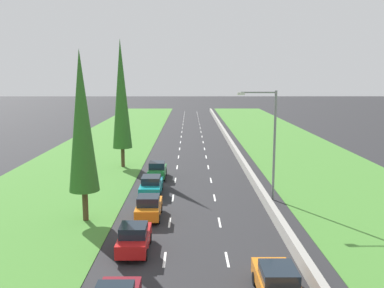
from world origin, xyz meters
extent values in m
plane|color=#28282B|center=(0.00, 60.00, 0.00)|extent=(300.00, 300.00, 0.00)
cube|color=#478433|center=(-12.65, 60.00, 0.02)|extent=(14.00, 140.00, 0.04)
cube|color=#478433|center=(14.35, 60.00, 0.02)|extent=(14.00, 140.00, 0.04)
cube|color=#9E9B93|center=(5.70, 60.00, 0.42)|extent=(0.44, 120.00, 0.85)
cube|color=white|center=(-1.75, 21.00, 0.01)|extent=(0.14, 2.00, 0.01)
cube|color=white|center=(-1.75, 27.00, 0.01)|extent=(0.14, 2.00, 0.01)
cube|color=white|center=(-1.75, 33.00, 0.01)|extent=(0.14, 2.00, 0.01)
cube|color=white|center=(-1.75, 39.00, 0.01)|extent=(0.14, 2.00, 0.01)
cube|color=white|center=(-1.75, 45.00, 0.01)|extent=(0.14, 2.00, 0.01)
cube|color=white|center=(-1.75, 51.00, 0.01)|extent=(0.14, 2.00, 0.01)
cube|color=white|center=(-1.75, 57.00, 0.01)|extent=(0.14, 2.00, 0.01)
cube|color=white|center=(-1.75, 63.00, 0.01)|extent=(0.14, 2.00, 0.01)
cube|color=white|center=(-1.75, 69.00, 0.01)|extent=(0.14, 2.00, 0.01)
cube|color=white|center=(-1.75, 75.00, 0.01)|extent=(0.14, 2.00, 0.01)
cube|color=white|center=(-1.75, 81.00, 0.01)|extent=(0.14, 2.00, 0.01)
cube|color=white|center=(-1.75, 87.00, 0.01)|extent=(0.14, 2.00, 0.01)
cube|color=white|center=(-1.75, 93.00, 0.01)|extent=(0.14, 2.00, 0.01)
cube|color=white|center=(-1.75, 99.00, 0.01)|extent=(0.14, 2.00, 0.01)
cube|color=white|center=(-1.75, 105.00, 0.01)|extent=(0.14, 2.00, 0.01)
cube|color=white|center=(-1.75, 111.00, 0.01)|extent=(0.14, 2.00, 0.01)
cube|color=white|center=(-1.75, 117.00, 0.01)|extent=(0.14, 2.00, 0.01)
cube|color=white|center=(1.75, 21.00, 0.01)|extent=(0.14, 2.00, 0.01)
cube|color=white|center=(1.75, 27.00, 0.01)|extent=(0.14, 2.00, 0.01)
cube|color=white|center=(1.75, 33.00, 0.01)|extent=(0.14, 2.00, 0.01)
cube|color=white|center=(1.75, 39.00, 0.01)|extent=(0.14, 2.00, 0.01)
cube|color=white|center=(1.75, 45.00, 0.01)|extent=(0.14, 2.00, 0.01)
cube|color=white|center=(1.75, 51.00, 0.01)|extent=(0.14, 2.00, 0.01)
cube|color=white|center=(1.75, 57.00, 0.01)|extent=(0.14, 2.00, 0.01)
cube|color=white|center=(1.75, 63.00, 0.01)|extent=(0.14, 2.00, 0.01)
cube|color=white|center=(1.75, 69.00, 0.01)|extent=(0.14, 2.00, 0.01)
cube|color=white|center=(1.75, 75.00, 0.01)|extent=(0.14, 2.00, 0.01)
cube|color=white|center=(1.75, 81.00, 0.01)|extent=(0.14, 2.00, 0.01)
cube|color=white|center=(1.75, 87.00, 0.01)|extent=(0.14, 2.00, 0.01)
cube|color=white|center=(1.75, 93.00, 0.01)|extent=(0.14, 2.00, 0.01)
cube|color=white|center=(1.75, 99.00, 0.01)|extent=(0.14, 2.00, 0.01)
cube|color=white|center=(1.75, 105.00, 0.01)|extent=(0.14, 2.00, 0.01)
cube|color=white|center=(1.75, 111.00, 0.01)|extent=(0.14, 2.00, 0.01)
cube|color=white|center=(1.75, 117.00, 0.01)|extent=(0.14, 2.00, 0.01)
cube|color=red|center=(-3.57, 22.14, 0.70)|extent=(1.68, 3.90, 0.76)
cube|color=#19232D|center=(-3.57, 21.84, 1.40)|extent=(1.52, 1.60, 0.64)
cylinder|color=black|center=(-4.33, 23.35, 0.32)|extent=(0.22, 0.64, 0.64)
cylinder|color=black|center=(-2.81, 23.35, 0.32)|extent=(0.22, 0.64, 0.64)
cylinder|color=black|center=(-4.33, 20.94, 0.32)|extent=(0.22, 0.64, 0.64)
cylinder|color=black|center=(-2.81, 20.94, 0.32)|extent=(0.22, 0.64, 0.64)
cube|color=orange|center=(-3.28, 28.00, 0.70)|extent=(1.68, 3.90, 0.76)
cube|color=#19232D|center=(-3.28, 27.70, 1.40)|extent=(1.52, 1.60, 0.64)
cylinder|color=black|center=(-4.04, 29.21, 0.32)|extent=(0.22, 0.64, 0.64)
cylinder|color=black|center=(-2.52, 29.21, 0.32)|extent=(0.22, 0.64, 0.64)
cylinder|color=black|center=(-4.04, 26.79, 0.32)|extent=(0.22, 0.64, 0.64)
cylinder|color=black|center=(-2.52, 26.79, 0.32)|extent=(0.22, 0.64, 0.64)
cube|color=teal|center=(-3.66, 34.14, 0.68)|extent=(1.76, 4.50, 0.72)
cube|color=#19232D|center=(-3.66, 33.99, 1.34)|extent=(1.56, 1.90, 0.60)
cylinder|color=black|center=(-4.46, 35.54, 0.32)|extent=(0.22, 0.64, 0.64)
cylinder|color=black|center=(-2.86, 35.54, 0.32)|extent=(0.22, 0.64, 0.64)
cylinder|color=black|center=(-4.46, 32.75, 0.32)|extent=(0.22, 0.64, 0.64)
cylinder|color=black|center=(-2.86, 32.75, 0.32)|extent=(0.22, 0.64, 0.64)
cube|color=orange|center=(3.66, 16.75, 0.68)|extent=(1.76, 4.50, 0.72)
cube|color=#19232D|center=(3.66, 16.60, 1.34)|extent=(1.56, 1.90, 0.60)
cylinder|color=black|center=(2.86, 18.14, 0.32)|extent=(0.22, 0.64, 0.64)
cylinder|color=black|center=(4.46, 18.14, 0.32)|extent=(0.22, 0.64, 0.64)
cube|color=#237A33|center=(-3.58, 39.94, 0.70)|extent=(1.68, 3.90, 0.76)
cube|color=#19232D|center=(-3.58, 39.64, 1.40)|extent=(1.52, 1.60, 0.64)
cylinder|color=black|center=(-4.34, 41.15, 0.32)|extent=(0.22, 0.64, 0.64)
cylinder|color=black|center=(-2.82, 41.15, 0.32)|extent=(0.22, 0.64, 0.64)
cylinder|color=black|center=(-4.34, 38.73, 0.32)|extent=(0.22, 0.64, 0.64)
cylinder|color=black|center=(-2.82, 38.73, 0.32)|extent=(0.22, 0.64, 0.64)
cylinder|color=#4C3823|center=(-7.72, 27.47, 1.10)|extent=(0.40, 0.40, 2.20)
cone|color=#2D6623|center=(-7.72, 27.47, 7.10)|extent=(2.10, 2.10, 9.80)
cylinder|color=#4C3823|center=(-7.85, 45.25, 1.10)|extent=(0.41, 0.41, 2.20)
cone|color=#2D6623|center=(-7.85, 45.25, 8.18)|extent=(2.15, 2.15, 11.96)
cylinder|color=gray|center=(6.54, 32.46, 4.50)|extent=(0.20, 0.20, 9.00)
cylinder|color=gray|center=(5.14, 32.46, 8.85)|extent=(2.80, 0.12, 0.12)
cube|color=silver|center=(3.74, 32.46, 8.75)|extent=(0.60, 0.28, 0.20)
camera|label=1|loc=(-0.35, -1.12, 10.15)|focal=39.31mm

